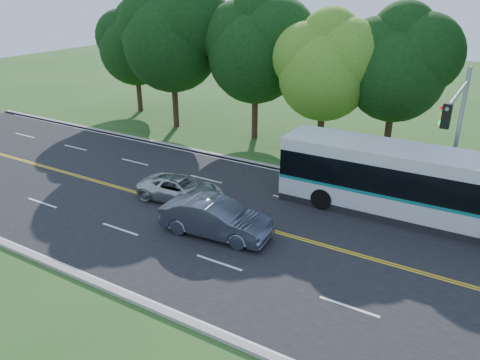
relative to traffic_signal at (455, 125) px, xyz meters
The scene contains 12 objects.
ground 9.65m from the traffic_signal, 140.23° to the right, with size 120.00×120.00×0.00m, color #24521B.
road 9.65m from the traffic_signal, 140.23° to the right, with size 60.00×14.00×0.02m, color black.
curb_north 8.15m from the traffic_signal, 164.96° to the left, with size 60.00×0.30×0.15m, color #9F9990.
curb_south 14.86m from the traffic_signal, 117.35° to the right, with size 60.00×0.30×0.15m, color #9F9990.
grass_verge 8.74m from the traffic_signal, 151.03° to the left, with size 60.00×4.00×0.10m, color #24521B.
lane_markings 9.71m from the traffic_signal, 140.63° to the right, with size 57.60×13.82×0.00m.
tree_row 13.61m from the traffic_signal, 150.00° to the left, with size 44.70×9.10×13.84m.
bougainvillea_hedge 4.86m from the traffic_signal, 75.94° to the left, with size 9.50×2.25×1.50m.
traffic_signal is the anchor object (origin of this frame).
transit_bus 3.26m from the traffic_signal, 148.80° to the right, with size 13.07×3.06×3.41m.
sedan 11.58m from the traffic_signal, 140.05° to the right, with size 1.77×5.08×1.67m, color #545966.
suv 13.56m from the traffic_signal, 157.74° to the right, with size 2.10×4.56×1.27m, color #BABDBF.
Camera 1 is at (8.59, -17.05, 10.59)m, focal length 35.00 mm.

